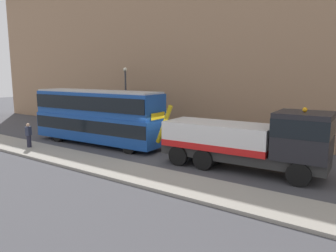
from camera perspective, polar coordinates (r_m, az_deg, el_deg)
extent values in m
plane|color=#424247|center=(21.14, -0.49, -5.23)|extent=(120.00, 120.00, 0.00)
cube|color=gray|center=(18.01, -8.41, -7.68)|extent=(60.00, 2.80, 0.15)
cube|color=#9E7A5B|center=(26.79, 8.90, 14.96)|extent=(60.00, 1.20, 16.00)
cube|color=#2D2D2D|center=(18.34, 12.61, -4.96)|extent=(9.10, 2.67, 0.55)
cube|color=black|center=(17.26, 22.81, -1.52)|extent=(2.73, 2.73, 2.30)
cube|color=black|center=(17.19, 22.90, -0.04)|extent=(2.76, 2.76, 0.90)
cube|color=silver|center=(18.60, 8.95, -1.58)|extent=(6.22, 2.91, 1.40)
cube|color=red|center=(18.70, 8.91, -3.14)|extent=(6.23, 2.96, 0.36)
cylinder|color=#B79914|center=(20.28, -0.67, 0.30)|extent=(1.25, 0.34, 2.52)
sphere|color=orange|center=(17.09, 23.08, 2.67)|extent=(0.24, 0.24, 0.24)
cylinder|color=black|center=(18.68, 23.37, -6.12)|extent=(1.18, 0.40, 1.16)
cylinder|color=black|center=(16.57, 22.12, -7.96)|extent=(1.18, 0.40, 1.16)
cylinder|color=black|center=(20.01, 9.08, -4.47)|extent=(1.18, 0.40, 1.16)
cylinder|color=black|center=(18.05, 6.26, -5.92)|extent=(1.18, 0.40, 1.16)
cylinder|color=black|center=(20.67, 5.01, -3.94)|extent=(1.18, 0.40, 1.16)
cylinder|color=black|center=(18.79, 1.86, -5.26)|extent=(1.18, 0.40, 1.16)
cube|color=#19479E|center=(24.85, -12.34, -0.22)|extent=(11.11, 3.06, 1.90)
cube|color=#19479E|center=(24.63, -12.49, 3.92)|extent=(10.89, 2.95, 1.70)
cube|color=black|center=(24.81, -12.36, 0.35)|extent=(11.01, 3.10, 0.90)
cube|color=black|center=(24.62, -12.50, 4.15)|extent=(10.79, 3.09, 1.00)
cube|color=#B2B2B2|center=(24.56, -12.56, 6.03)|extent=(10.66, 2.84, 0.12)
cube|color=yellow|center=(21.17, -1.77, 1.79)|extent=(0.14, 1.50, 0.44)
cylinder|color=black|center=(23.30, -3.55, -2.56)|extent=(1.05, 0.35, 1.04)
cylinder|color=black|center=(21.64, -6.92, -3.54)|extent=(1.05, 0.35, 1.04)
cylinder|color=black|center=(28.08, -15.53, -0.86)|extent=(1.05, 0.35, 1.04)
cylinder|color=black|center=(26.71, -18.97, -1.53)|extent=(1.05, 0.35, 1.04)
cylinder|color=#232333|center=(24.76, -23.38, -2.49)|extent=(0.40, 0.40, 0.85)
cube|color=#2D3347|center=(24.63, -23.48, -0.81)|extent=(0.40, 0.47, 0.62)
sphere|color=tan|center=(24.56, -23.55, 0.18)|extent=(0.24, 0.24, 0.24)
cylinder|color=#38383D|center=(29.58, -7.47, 4.26)|extent=(0.16, 0.16, 5.50)
sphere|color=#EAE5C6|center=(29.47, -7.59, 9.89)|extent=(0.36, 0.36, 0.36)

